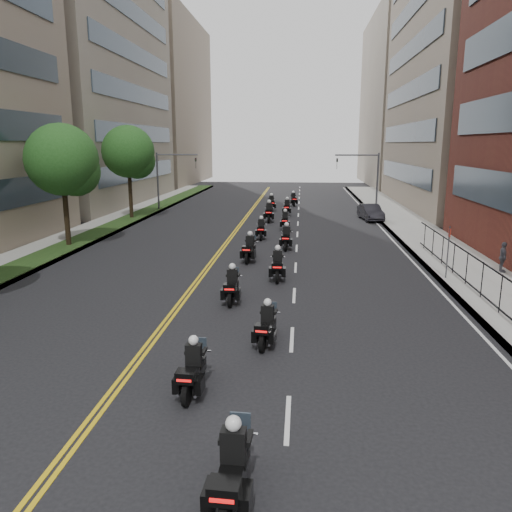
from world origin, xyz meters
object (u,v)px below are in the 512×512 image
Objects in this scene: motorcycle_1 at (232,473)px; motorcycle_9 at (285,221)px; motorcycle_4 at (232,287)px; parked_sedan at (371,212)px; motorcycle_5 at (277,266)px; motorcycle_7 at (286,239)px; motorcycle_10 at (269,213)px; motorcycle_13 at (293,200)px; pedestrian_c at (503,257)px; motorcycle_8 at (261,230)px; motorcycle_2 at (193,371)px; motorcycle_6 at (250,250)px; motorcycle_11 at (287,208)px; motorcycle_3 at (267,327)px; motorcycle_12 at (271,204)px.

motorcycle_1 is 30.15m from motorcycle_9.
parked_sedan is at bearing 68.84° from motorcycle_4.
motorcycle_7 is at bearing 86.89° from motorcycle_5.
motorcycle_13 is (1.86, 11.26, -0.11)m from motorcycle_10.
pedestrian_c is (10.95, -5.33, 0.25)m from motorcycle_7.
motorcycle_8 is at bearing -139.85° from parked_sedan.
motorcycle_10 is (0.12, 21.90, 0.09)m from motorcycle_4.
motorcycle_13 is (1.90, 19.01, -0.01)m from motorcycle_8.
motorcycle_2 is 29.66m from motorcycle_10.
motorcycle_9 is (1.61, 10.94, -0.05)m from motorcycle_6.
motorcycle_5 is at bearing -116.92° from parked_sedan.
motorcycle_11 reaches higher than motorcycle_2.
pedestrian_c is at bearing -59.93° from motorcycle_11.
motorcycle_5 is at bearing -89.83° from motorcycle_7.
pedestrian_c is (4.10, -18.08, 0.24)m from parked_sedan.
motorcycle_10 is (-1.52, 33.74, 0.05)m from motorcycle_1.
motorcycle_8 is at bearing 102.87° from motorcycle_3.
motorcycle_5 reaches higher than motorcycle_4.
motorcycle_9 is 10.91m from motorcycle_12.
motorcycle_3 is 18.55m from motorcycle_8.
motorcycle_7 reaches higher than motorcycle_4.
parked_sedan is (8.68, 9.51, 0.04)m from motorcycle_8.
motorcycle_1 is at bearing -66.15° from motorcycle_2.
motorcycle_8 is 1.01× the size of motorcycle_13.
motorcycle_4 is 1.02× the size of motorcycle_8.
motorcycle_8 is 0.86× the size of motorcycle_10.
motorcycle_6 is 1.09× the size of motorcycle_9.
parked_sedan is (8.78, 16.30, 0.01)m from motorcycle_6.
motorcycle_2 is at bearing -84.40° from motorcycle_6.
motorcycle_11 is at bearing 85.80° from motorcycle_4.
motorcycle_3 is 0.83× the size of motorcycle_10.
motorcycle_11 is at bearing -101.40° from motorcycle_13.
motorcycle_2 is at bearing -91.62° from motorcycle_10.
motorcycle_2 is 0.99× the size of motorcycle_13.
motorcycle_7 is (1.87, 18.68, 0.04)m from motorcycle_2.
motorcycle_10 is (-1.62, 26.22, 0.13)m from motorcycle_3.
motorcycle_8 reaches higher than motorcycle_2.
pedestrian_c reaches higher than motorcycle_9.
pedestrian_c reaches higher than motorcycle_8.
motorcycle_13 is at bearing 85.72° from motorcycle_4.
motorcycle_1 reaches higher than motorcycle_11.
motorcycle_7 is 7.39m from motorcycle_9.
motorcycle_6 is 1.01× the size of motorcycle_7.
motorcycle_3 reaches higher than parked_sedan.
motorcycle_2 is at bearing -100.41° from motorcycle_13.
pedestrian_c is at bearing 49.47° from motorcycle_3.
motorcycle_10 reaches higher than motorcycle_4.
motorcycle_3 is 0.97× the size of motorcycle_13.
motorcycle_12 reaches higher than motorcycle_6.
motorcycle_13 is (0.27, 29.48, -0.04)m from motorcycle_5.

